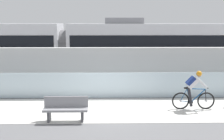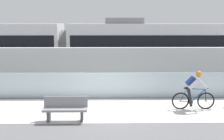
# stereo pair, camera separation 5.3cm
# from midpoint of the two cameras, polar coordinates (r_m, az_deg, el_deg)

# --- Properties ---
(ground_plane) EXTENTS (200.00, 200.00, 0.00)m
(ground_plane) POSITION_cam_midpoint_polar(r_m,az_deg,el_deg) (11.61, -2.14, -8.10)
(ground_plane) COLOR slate
(bike_path_deck) EXTENTS (32.00, 3.20, 0.01)m
(bike_path_deck) POSITION_cam_midpoint_polar(r_m,az_deg,el_deg) (11.61, -2.14, -8.07)
(bike_path_deck) COLOR silver
(bike_path_deck) RESTS_ON ground
(glass_parapet) EXTENTS (32.00, 0.05, 1.21)m
(glass_parapet) POSITION_cam_midpoint_polar(r_m,az_deg,el_deg) (13.23, -2.00, -3.13)
(glass_parapet) COLOR silver
(glass_parapet) RESTS_ON ground
(concrete_barrier_wall) EXTENTS (32.00, 0.36, 2.23)m
(concrete_barrier_wall) POSITION_cam_midpoint_polar(r_m,az_deg,el_deg) (14.90, -1.90, 0.33)
(concrete_barrier_wall) COLOR silver
(concrete_barrier_wall) RESTS_ON ground
(tram_rail_near) EXTENTS (32.00, 0.08, 0.01)m
(tram_rail_near) POSITION_cam_midpoint_polar(r_m,az_deg,el_deg) (17.54, -1.76, -1.90)
(tram_rail_near) COLOR #595654
(tram_rail_near) RESTS_ON ground
(tram_rail_far) EXTENTS (32.00, 0.08, 0.01)m
(tram_rail_far) POSITION_cam_midpoint_polar(r_m,az_deg,el_deg) (18.95, -1.71, -1.02)
(tram_rail_far) COLOR #595654
(tram_rail_far) RESTS_ON ground
(tram) EXTENTS (22.56, 2.54, 3.81)m
(tram) POSITION_cam_midpoint_polar(r_m,az_deg,el_deg) (18.18, -9.68, 4.40)
(tram) COLOR silver
(tram) RESTS_ON ground
(cyclist_on_bike) EXTENTS (1.77, 0.58, 1.61)m
(cyclist_on_bike) POSITION_cam_midpoint_polar(r_m,az_deg,el_deg) (11.92, 16.19, -4.02)
(cyclist_on_bike) COLOR black
(cyclist_on_bike) RESTS_ON ground
(bench) EXTENTS (1.60, 0.45, 0.89)m
(bench) POSITION_cam_midpoint_polar(r_m,az_deg,el_deg) (10.35, -9.54, -7.70)
(bench) COLOR gray
(bench) RESTS_ON ground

